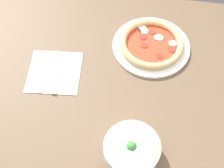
{
  "coord_description": "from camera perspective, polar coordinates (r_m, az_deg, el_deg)",
  "views": [
    {
      "loc": [
        -0.04,
        0.63,
        1.72
      ],
      "look_at": [
        0.06,
        0.03,
        0.79
      ],
      "focal_mm": 50.0,
      "sensor_mm": 36.0,
      "label": 1
    }
  ],
  "objects": [
    {
      "name": "ground_plane",
      "position": [
        1.83,
        2.09,
        -13.04
      ],
      "size": [
        8.0,
        8.0,
        0.0
      ],
      "primitive_type": "plane",
      "color": "#333338"
    },
    {
      "name": "dining_table",
      "position": [
        1.23,
        3.04,
        -2.37
      ],
      "size": [
        1.25,
        0.95,
        0.77
      ],
      "color": "brown",
      "rests_on": "ground_plane"
    },
    {
      "name": "pizza",
      "position": [
        1.24,
        7.22,
        7.21
      ],
      "size": [
        0.3,
        0.3,
        0.04
      ],
      "color": "white",
      "rests_on": "dining_table"
    },
    {
      "name": "bowl",
      "position": [
        0.98,
        3.62,
        -11.77
      ],
      "size": [
        0.18,
        0.18,
        0.08
      ],
      "color": "white",
      "rests_on": "dining_table"
    },
    {
      "name": "napkin",
      "position": [
        1.18,
        -10.47,
        2.14
      ],
      "size": [
        0.21,
        0.21,
        0.0
      ],
      "color": "white",
      "rests_on": "dining_table"
    },
    {
      "name": "fork",
      "position": [
        1.17,
        -9.13,
        2.16
      ],
      "size": [
        0.02,
        0.19,
        0.0
      ],
      "rotation": [
        0.0,
        0.0,
        1.51
      ],
      "color": "silver",
      "rests_on": "napkin"
    },
    {
      "name": "knife",
      "position": [
        1.19,
        -11.48,
        2.71
      ],
      "size": [
        0.02,
        0.19,
        0.01
      ],
      "rotation": [
        0.0,
        0.0,
        1.51
      ],
      "color": "silver",
      "rests_on": "napkin"
    }
  ]
}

